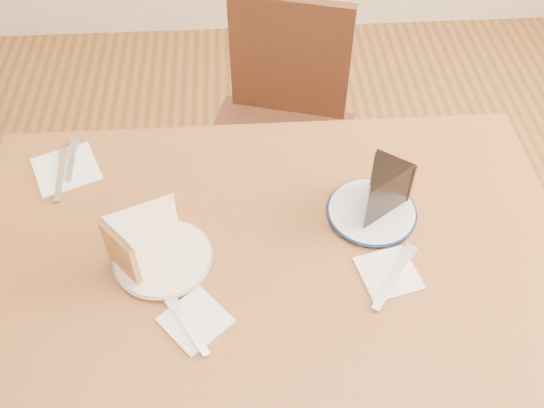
{
  "coord_description": "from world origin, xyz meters",
  "views": [
    {
      "loc": [
        -0.04,
        -0.7,
        1.71
      ],
      "look_at": [
        0.01,
        0.1,
        0.8
      ],
      "focal_mm": 40.0,
      "sensor_mm": 36.0,
      "label": 1
    }
  ],
  "objects_px": {
    "chair_far": "(280,136)",
    "plate_cream": "(163,258)",
    "table": "(271,287)",
    "plate_navy": "(372,212)",
    "chocolate_cake": "(379,195)",
    "carrot_cake": "(151,233)"
  },
  "relations": [
    {
      "from": "chair_far",
      "to": "plate_navy",
      "type": "xyz_separation_m",
      "value": [
        0.15,
        -0.56,
        0.28
      ]
    },
    {
      "from": "table",
      "to": "plate_navy",
      "type": "distance_m",
      "value": 0.26
    },
    {
      "from": "table",
      "to": "chair_far",
      "type": "distance_m",
      "value": 0.69
    },
    {
      "from": "table",
      "to": "plate_navy",
      "type": "height_order",
      "value": "plate_navy"
    },
    {
      "from": "chair_far",
      "to": "chocolate_cake",
      "type": "relative_size",
      "value": 7.14
    },
    {
      "from": "table",
      "to": "plate_cream",
      "type": "height_order",
      "value": "plate_cream"
    },
    {
      "from": "chocolate_cake",
      "to": "table",
      "type": "bearing_deg",
      "value": 60.28
    },
    {
      "from": "table",
      "to": "plate_cream",
      "type": "bearing_deg",
      "value": 177.52
    },
    {
      "from": "chocolate_cake",
      "to": "carrot_cake",
      "type": "bearing_deg",
      "value": 45.12
    },
    {
      "from": "plate_cream",
      "to": "carrot_cake",
      "type": "height_order",
      "value": "carrot_cake"
    },
    {
      "from": "table",
      "to": "chair_far",
      "type": "relative_size",
      "value": 1.41
    },
    {
      "from": "plate_navy",
      "to": "table",
      "type": "bearing_deg",
      "value": -154.82
    },
    {
      "from": "table",
      "to": "carrot_cake",
      "type": "bearing_deg",
      "value": 172.47
    },
    {
      "from": "chair_far",
      "to": "carrot_cake",
      "type": "height_order",
      "value": "carrot_cake"
    },
    {
      "from": "chair_far",
      "to": "plate_navy",
      "type": "distance_m",
      "value": 0.64
    },
    {
      "from": "plate_cream",
      "to": "carrot_cake",
      "type": "bearing_deg",
      "value": 130.44
    },
    {
      "from": "chair_far",
      "to": "plate_cream",
      "type": "distance_m",
      "value": 0.76
    },
    {
      "from": "plate_navy",
      "to": "chocolate_cake",
      "type": "distance_m",
      "value": 0.05
    },
    {
      "from": "plate_navy",
      "to": "carrot_cake",
      "type": "height_order",
      "value": "carrot_cake"
    },
    {
      "from": "chair_far",
      "to": "plate_cream",
      "type": "relative_size",
      "value": 4.64
    },
    {
      "from": "plate_cream",
      "to": "chair_far",
      "type": "bearing_deg",
      "value": 66.95
    },
    {
      "from": "chocolate_cake",
      "to": "plate_cream",
      "type": "bearing_deg",
      "value": 48.15
    }
  ]
}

